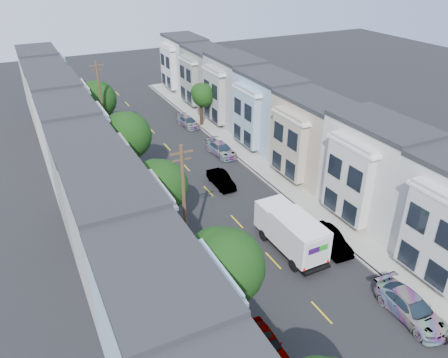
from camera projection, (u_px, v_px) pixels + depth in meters
name	position (u px, v px, depth m)	size (l,w,h in m)	color
ground	(273.00, 261.00, 33.56)	(160.00, 160.00, 0.00)	black
road_slab	(197.00, 178.00, 45.41)	(12.00, 70.00, 0.02)	black
curb_left	(140.00, 191.00, 43.02)	(0.30, 70.00, 0.15)	gray
curb_right	(247.00, 166.00, 47.74)	(0.30, 70.00, 0.15)	gray
sidewalk_left	(127.00, 194.00, 42.51)	(2.60, 70.00, 0.15)	gray
sidewalk_right	(258.00, 164.00, 48.25)	(2.60, 70.00, 0.15)	gray
centerline	(197.00, 179.00, 45.42)	(0.12, 70.00, 0.01)	gold
townhouse_row_left	(88.00, 203.00, 41.06)	(5.00, 70.00, 8.50)	#AFA18C
townhouse_row_right	(286.00, 158.00, 49.77)	(5.00, 70.00, 8.50)	#AFA18C
tree_b	(224.00, 267.00, 25.47)	(4.70, 4.70, 7.20)	black
tree_c	(160.00, 187.00, 34.76)	(4.36, 4.36, 6.65)	black
tree_d	(126.00, 136.00, 42.19)	(4.70, 4.70, 7.51)	black
tree_e	(96.00, 100.00, 53.50)	(4.70, 4.70, 7.06)	black
tree_far_r	(203.00, 96.00, 57.03)	(3.10, 3.10, 5.69)	black
utility_pole_near	(184.00, 211.00, 30.25)	(1.60, 0.26, 10.00)	#42301E
utility_pole_far	(102.00, 104.00, 50.80)	(1.60, 0.26, 10.00)	#42301E
fedex_truck	(291.00, 231.00, 33.92)	(2.61, 6.78, 3.25)	silver
lead_sedan	(221.00, 180.00, 43.74)	(1.45, 4.12, 1.37)	black
parked_left_b	(267.00, 344.00, 25.76)	(1.55, 4.03, 1.31)	black
parked_left_c	(214.00, 270.00, 31.45)	(1.79, 4.68, 1.52)	#BCBCBC
parked_left_d	(163.00, 200.00, 40.32)	(1.37, 3.88, 1.29)	maroon
parked_right_a	(411.00, 308.00, 28.16)	(2.15, 5.12, 1.54)	slate
parked_right_b	(330.00, 240.00, 34.70)	(1.58, 4.47, 1.49)	white
parked_right_c	(221.00, 149.00, 50.27)	(1.95, 4.64, 1.39)	black
parked_right_d	(188.00, 122.00, 58.29)	(1.73, 4.13, 1.24)	#080A35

